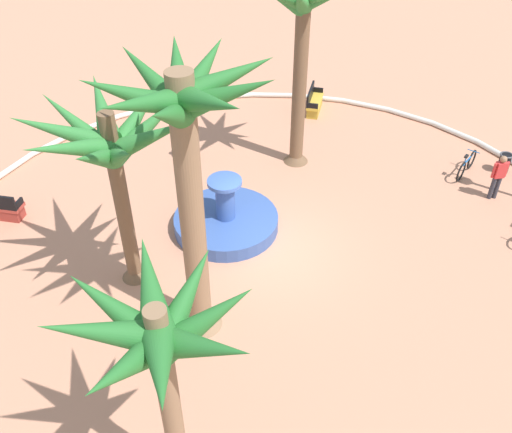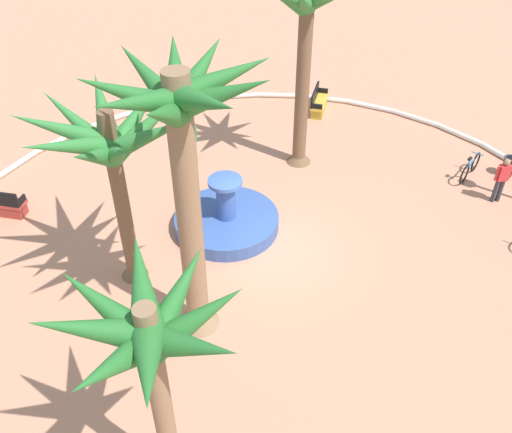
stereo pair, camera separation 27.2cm
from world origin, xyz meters
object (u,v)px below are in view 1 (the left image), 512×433
at_px(trash_bin, 504,162).
at_px(person_cyclist_helmet, 499,175).
at_px(person_pedestrian_stroll, 190,139).
at_px(palm_tree_mid_plaza, 303,21).
at_px(palm_tree_by_curb, 110,147).
at_px(bicycle_by_lamppost, 467,165).
at_px(palm_tree_near_fountain, 187,147).
at_px(bench_east, 314,103).
at_px(fountain, 226,221).
at_px(palm_tree_far_side, 159,347).

relative_size(trash_bin, person_cyclist_helmet, 0.45).
bearing_deg(person_pedestrian_stroll, palm_tree_mid_plaza, -104.28).
bearing_deg(palm_tree_mid_plaza, palm_tree_by_curb, 126.84).
xyz_separation_m(bicycle_by_lamppost, person_cyclist_helmet, (-1.48, -0.13, 0.53)).
relative_size(palm_tree_near_fountain, bench_east, 4.31).
distance_m(palm_tree_near_fountain, palm_tree_by_curb, 2.85).
xyz_separation_m(fountain, palm_tree_by_curb, (-1.47, 2.94, 3.94)).
xyz_separation_m(palm_tree_far_side, person_pedestrian_stroll, (11.63, -2.08, -3.26)).
relative_size(bicycle_by_lamppost, person_pedestrian_stroll, 0.84).
distance_m(fountain, palm_tree_far_side, 8.85).
xyz_separation_m(fountain, palm_tree_near_fountain, (-3.63, 1.39, 4.98)).
height_order(palm_tree_far_side, bench_east, palm_tree_far_side).
bearing_deg(palm_tree_mid_plaza, trash_bin, -109.98).
bearing_deg(palm_tree_far_side, person_pedestrian_stroll, -10.14).
relative_size(fountain, palm_tree_mid_plaza, 0.48).
distance_m(palm_tree_by_curb, bench_east, 12.13).
bearing_deg(trash_bin, bicycle_by_lamppost, 82.21).
bearing_deg(bicycle_by_lamppost, palm_tree_near_fountain, 113.74).
xyz_separation_m(trash_bin, bicycle_by_lamppost, (0.19, 1.37, -0.00)).
relative_size(palm_tree_near_fountain, palm_tree_far_side, 1.35).
xyz_separation_m(palm_tree_by_curb, palm_tree_far_side, (-6.06, -0.45, -0.03)).
relative_size(bench_east, person_cyclist_helmet, 1.01).
height_order(palm_tree_by_curb, trash_bin, palm_tree_by_curb).
distance_m(bench_east, person_cyclist_helmet, 8.24).
height_order(palm_tree_near_fountain, palm_tree_far_side, palm_tree_near_fountain).
bearing_deg(palm_tree_by_curb, person_cyclist_helmet, -85.99).
relative_size(bench_east, bicycle_by_lamppost, 1.19).
relative_size(palm_tree_near_fountain, palm_tree_by_curb, 1.32).
xyz_separation_m(palm_tree_by_curb, person_pedestrian_stroll, (5.56, -2.53, -3.30)).
bearing_deg(bicycle_by_lamppost, person_cyclist_helmet, -174.97).
bearing_deg(person_pedestrian_stroll, palm_tree_far_side, 169.86).
relative_size(palm_tree_mid_plaza, bench_east, 4.02).
height_order(fountain, person_pedestrian_stroll, fountain).
distance_m(fountain, person_pedestrian_stroll, 4.16).
xyz_separation_m(palm_tree_near_fountain, person_cyclist_helmet, (2.98, -10.29, -4.35)).
height_order(palm_tree_near_fountain, bicycle_by_lamppost, palm_tree_near_fountain).
bearing_deg(bicycle_by_lamppost, fountain, 95.48).
distance_m(fountain, bench_east, 8.44).
xyz_separation_m(palm_tree_near_fountain, bicycle_by_lamppost, (4.47, -10.16, -4.88)).
bearing_deg(bicycle_by_lamppost, palm_tree_far_side, 126.64).
bearing_deg(fountain, person_pedestrian_stroll, 5.76).
bearing_deg(person_pedestrian_stroll, fountain, -174.24).
distance_m(palm_tree_mid_plaza, bicycle_by_lamppost, 7.64).
xyz_separation_m(palm_tree_near_fountain, palm_tree_by_curb, (2.15, 1.55, -1.04)).
distance_m(palm_tree_mid_plaza, person_cyclist_helmet, 8.01).
height_order(palm_tree_mid_plaza, person_pedestrian_stroll, palm_tree_mid_plaza).
height_order(palm_tree_by_curb, person_cyclist_helmet, palm_tree_by_curb).
relative_size(palm_tree_by_curb, palm_tree_far_side, 1.02).
bearing_deg(bicycle_by_lamppost, palm_tree_mid_plaza, 67.22).
relative_size(fountain, trash_bin, 4.40).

